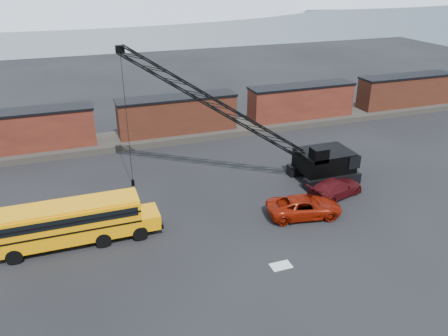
% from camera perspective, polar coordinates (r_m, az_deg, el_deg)
% --- Properties ---
extents(ground, '(160.00, 160.00, 0.00)m').
position_cam_1_polar(ground, '(32.78, 3.53, -8.81)').
color(ground, black).
rests_on(ground, ground).
extents(gravel_berm, '(120.00, 5.00, 0.70)m').
position_cam_1_polar(gravel_berm, '(51.46, -6.00, 4.43)').
color(gravel_berm, '#403A34').
rests_on(gravel_berm, ground).
extents(boxcar_west_near, '(13.70, 3.10, 4.17)m').
position_cam_1_polar(boxcar_west_near, '(49.72, -24.36, 4.53)').
color(boxcar_west_near, '#451A13').
rests_on(boxcar_west_near, gravel_berm).
extents(boxcar_mid, '(13.70, 3.10, 4.17)m').
position_cam_1_polar(boxcar_mid, '(50.68, -6.12, 6.98)').
color(boxcar_mid, '#4B1E15').
rests_on(boxcar_mid, gravel_berm).
extents(boxcar_east_near, '(13.70, 3.10, 4.17)m').
position_cam_1_polar(boxcar_east_near, '(56.35, 10.04, 8.57)').
color(boxcar_east_near, '#451A13').
rests_on(boxcar_east_near, gravel_berm).
extents(boxcar_east_far, '(13.70, 3.10, 4.17)m').
position_cam_1_polar(boxcar_east_far, '(65.54, 22.55, 9.34)').
color(boxcar_east_far, '#4B1E15').
rests_on(boxcar_east_far, gravel_berm).
extents(snow_patch, '(1.40, 0.90, 0.02)m').
position_cam_1_polar(snow_patch, '(30.02, 7.45, -12.54)').
color(snow_patch, silver).
rests_on(snow_patch, ground).
extents(school_bus, '(11.65, 2.65, 3.19)m').
position_cam_1_polar(school_bus, '(32.74, -19.14, -6.64)').
color(school_bus, orange).
rests_on(school_bus, ground).
extents(red_pickup, '(6.35, 3.75, 1.66)m').
position_cam_1_polar(red_pickup, '(35.32, 10.45, -4.98)').
color(red_pickup, maroon).
rests_on(red_pickup, ground).
extents(maroon_suv, '(5.92, 3.72, 1.60)m').
position_cam_1_polar(maroon_suv, '(38.81, 14.31, -2.56)').
color(maroon_suv, '#460C10').
rests_on(maroon_suv, ground).
extents(crawler_crane, '(20.30, 7.02, 12.70)m').
position_cam_1_polar(crawler_crane, '(37.61, -0.06, 7.73)').
color(crawler_crane, black).
rests_on(crawler_crane, ground).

